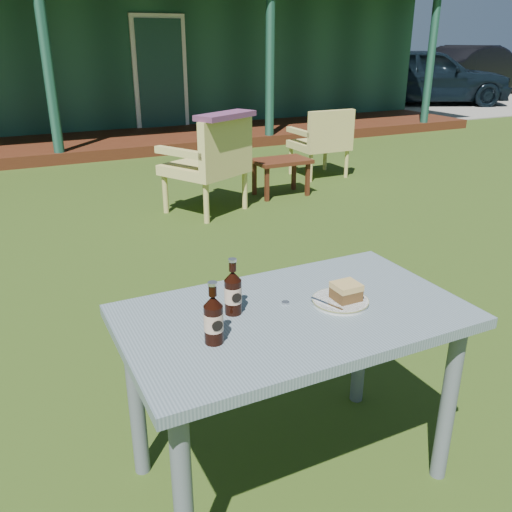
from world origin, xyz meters
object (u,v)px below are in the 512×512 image
plate (340,301)px  cola_bottle_near (233,292)px  armchair_left (212,160)px  armchair_right (323,139)px  car_near (425,76)px  cake_slice (346,291)px  side_table (281,164)px  car_far (476,70)px  cola_bottle_far (214,319)px  cafe_table (293,337)px

plate → cola_bottle_near: (-0.38, 0.10, 0.07)m
armchair_left → armchair_right: size_ratio=1.12×
car_near → cake_slice: bearing=161.1°
cake_slice → side_table: bearing=64.4°
car_near → armchair_right: (-6.75, -5.65, -0.25)m
plate → side_table: 4.08m
cola_bottle_near → side_table: bearing=58.9°
car_near → cola_bottle_near: (-9.76, -9.73, 0.08)m
car_near → cola_bottle_near: car_near is taller
car_near → car_far: (3.27, 1.37, 0.00)m
car_far → armchair_right: size_ratio=5.27×
armchair_left → plate: bearing=-104.2°
car_near → armchair_right: size_ratio=5.10×
plate → side_table: bearing=64.2°
car_far → armchair_left: (-11.79, -7.80, -0.20)m
car_near → armchair_right: bearing=154.7°
cake_slice → cola_bottle_far: 0.53m
armchair_left → cola_bottle_far: bearing=-111.7°
cafe_table → plate: plate is taller
car_far → cake_slice: bearing=122.3°
car_far → plate: 16.90m
cake_slice → armchair_right: 4.94m
car_near → side_table: bearing=153.8°
plate → cake_slice: bearing=-16.6°
cafe_table → plate: bearing=-5.9°
car_far → plate: bearing=122.3°
car_far → cafe_table: bearing=121.8°
car_far → side_table: (-10.88, -7.54, -0.38)m
cola_bottle_near → cola_bottle_far: cola_bottle_far is taller
plate → cola_bottle_far: bearing=-174.4°
plate → cake_slice: (0.02, -0.01, 0.04)m
car_far → side_table: 13.25m
car_far → cola_bottle_near: size_ratio=21.55×
plate → armchair_left: size_ratio=0.22×
car_far → cake_slice: 16.89m
cola_bottle_far → cola_bottle_near: bearing=48.6°
cola_bottle_far → armchair_left: 3.72m
cafe_table → cola_bottle_near: 0.28m
plate → cola_bottle_far: cola_bottle_far is taller
car_near → cake_slice: 13.58m
cake_slice → cola_bottle_far: bearing=-175.2°
cafe_table → cake_slice: bearing=-6.9°
car_far → cola_bottle_far: bearing=121.3°
cafe_table → cola_bottle_far: cola_bottle_far is taller
plate → armchair_left: armchair_left is taller
car_near → armchair_right: 8.81m
cake_slice → car_near: bearing=46.4°
armchair_left → cake_slice: bearing=-103.9°
car_far → armchair_left: car_far is taller
side_table → armchair_right: bearing=31.1°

